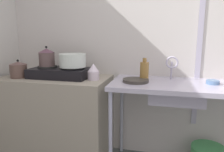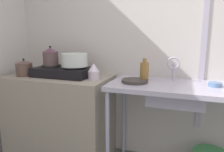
% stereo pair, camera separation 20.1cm
% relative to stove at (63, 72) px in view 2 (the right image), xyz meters
% --- Properties ---
extents(wall_back, '(4.82, 0.10, 2.71)m').
position_rel_stove_xyz_m(wall_back, '(1.31, 0.35, 0.40)').
color(wall_back, beige).
rests_on(wall_back, ground).
extents(wall_metal_strip, '(0.05, 0.01, 2.17)m').
position_rel_stove_xyz_m(wall_metal_strip, '(1.37, 0.29, 0.54)').
color(wall_metal_strip, '#A9A3B9').
extents(counter_concrete, '(1.12, 0.60, 0.90)m').
position_rel_stove_xyz_m(counter_concrete, '(-0.06, 0.00, -0.50)').
color(counter_concrete, gray).
rests_on(counter_concrete, ground).
extents(counter_sink, '(1.53, 0.60, 0.90)m').
position_rel_stove_xyz_m(counter_sink, '(1.33, 0.00, -0.12)').
color(counter_sink, '#A9A3B9').
rests_on(counter_sink, ground).
extents(stove, '(0.60, 0.34, 0.11)m').
position_rel_stove_xyz_m(stove, '(0.00, 0.00, 0.00)').
color(stove, black).
rests_on(stove, counter_concrete).
extents(pot_on_left_burner, '(0.16, 0.16, 0.21)m').
position_rel_stove_xyz_m(pot_on_left_burner, '(-0.14, 0.00, 0.15)').
color(pot_on_left_burner, '#544040').
rests_on(pot_on_left_burner, stove).
extents(pot_on_right_burner, '(0.27, 0.27, 0.13)m').
position_rel_stove_xyz_m(pot_on_right_burner, '(0.14, 0.00, 0.13)').
color(pot_on_right_burner, silver).
rests_on(pot_on_right_burner, stove).
extents(pot_beside_stove, '(0.17, 0.17, 0.19)m').
position_rel_stove_xyz_m(pot_beside_stove, '(-0.41, -0.11, 0.03)').
color(pot_beside_stove, brown).
rests_on(pot_beside_stove, counter_concrete).
extents(percolator, '(0.11, 0.11, 0.16)m').
position_rel_stove_xyz_m(percolator, '(0.37, -0.03, 0.03)').
color(percolator, silver).
rests_on(percolator, counter_concrete).
extents(sink_basin, '(0.48, 0.32, 0.18)m').
position_rel_stove_xyz_m(sink_basin, '(1.15, -0.01, -0.14)').
color(sink_basin, '#A9A3B9').
rests_on(sink_basin, counter_sink).
extents(faucet, '(0.12, 0.07, 0.23)m').
position_rel_stove_xyz_m(faucet, '(1.11, 0.14, 0.10)').
color(faucet, '#A9A3B9').
rests_on(faucet, counter_sink).
extents(frying_pan, '(0.24, 0.24, 0.03)m').
position_rel_stove_xyz_m(frying_pan, '(0.79, -0.04, -0.04)').
color(frying_pan, '#34302B').
rests_on(frying_pan, counter_sink).
extents(small_bowl_on_drainboard, '(0.11, 0.11, 0.04)m').
position_rel_stove_xyz_m(small_bowl_on_drainboard, '(1.47, 0.03, -0.03)').
color(small_bowl_on_drainboard, '#5677A2').
rests_on(small_bowl_on_drainboard, counter_sink).
extents(bottle_by_sink, '(0.08, 0.08, 0.22)m').
position_rel_stove_xyz_m(bottle_by_sink, '(0.86, 0.05, 0.04)').
color(bottle_by_sink, olive).
rests_on(bottle_by_sink, counter_sink).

